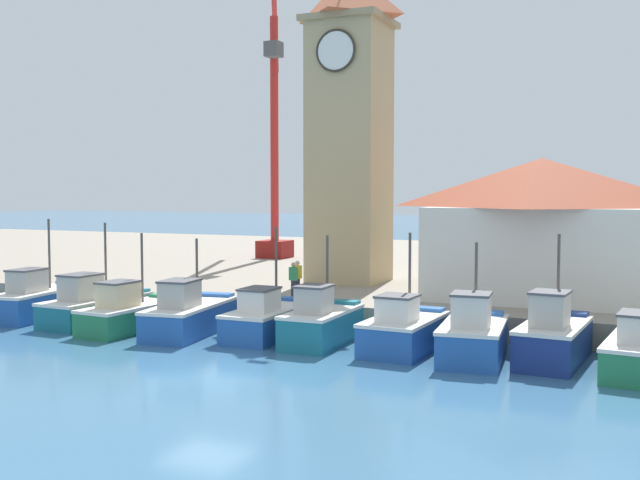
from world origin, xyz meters
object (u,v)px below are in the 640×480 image
Objects in this scene: fishing_boat_left_outer at (95,306)px; dock_worker_along_quay at (293,280)px; fishing_boat_far_left at (40,300)px; port_crane_near at (275,161)px; clock_tower at (350,120)px; fishing_boat_far_right at (553,337)px; fishing_boat_left_inner at (132,313)px; warehouse_right at (541,226)px; fishing_boat_center at (269,319)px; fishing_boat_mid_right at (321,323)px; fishing_boat_mid_left at (189,315)px; fishing_boat_right_outer at (473,336)px; dock_worker_near_tower at (297,278)px; fishing_boat_right_inner at (404,330)px.

fishing_boat_left_outer is 8.55m from dock_worker_along_quay.
port_crane_near is at bearing 87.92° from fishing_boat_far_left.
fishing_boat_far_right is at bearing -41.99° from clock_tower.
fishing_boat_left_inner is 0.53× the size of warehouse_right.
warehouse_right is at bearing -33.36° from port_crane_near.
clock_tower reaches higher than fishing_boat_center.
fishing_boat_mid_right is 0.44× the size of warehouse_right.
fishing_boat_mid_left reaches higher than dock_worker_along_quay.
fishing_boat_left_outer is 3.17× the size of dock_worker_along_quay.
fishing_boat_far_right is at bearing 13.32° from fishing_boat_right_outer.
fishing_boat_right_outer is 2.75× the size of dock_worker_near_tower.
fishing_boat_mid_left is 5.25m from dock_worker_near_tower.
fishing_boat_center is (11.33, 0.27, -0.09)m from fishing_boat_far_left.
fishing_boat_far_left is 13.74m from fishing_boat_mid_right.
fishing_boat_center is 3.00× the size of dock_worker_along_quay.
fishing_boat_far_right is 8.85m from warehouse_right.
fishing_boat_right_inner is 6.86m from dock_worker_along_quay.
fishing_boat_right_outer is at bearing -166.68° from fishing_boat_far_right.
fishing_boat_far_left reaches higher than fishing_boat_mid_right.
fishing_boat_right_outer is (16.23, -0.30, 0.06)m from fishing_boat_left_outer.
fishing_boat_left_outer is 22.54m from port_crane_near.
warehouse_right is 10.93m from dock_worker_along_quay.
fishing_boat_mid_left is at bearing -179.38° from fishing_boat_right_outer.
fishing_boat_mid_left is at bearing -4.73° from fishing_boat_left_outer.
fishing_boat_far_right is at bearing -18.61° from dock_worker_near_tower.
fishing_boat_left_inner is at bearing -176.14° from fishing_boat_right_inner.
dock_worker_near_tower is (10.81, 3.91, 1.06)m from fishing_boat_far_left.
fishing_boat_mid_right is at bearing -58.71° from port_crane_near.
fishing_boat_right_outer is at bearing -49.21° from port_crane_near.
fishing_boat_mid_right is 11.23m from warehouse_right.
port_crane_near is at bearing 132.29° from clock_tower.
fishing_boat_far_right is (10.58, -0.10, 0.14)m from fishing_boat_center.
fishing_boat_far_left is 19.40m from fishing_boat_right_outer.
port_crane_near reaches higher than fishing_boat_left_inner.
fishing_boat_mid_right is 0.93× the size of fishing_boat_right_outer.
port_crane_near is (-10.56, 20.91, 7.00)m from fishing_boat_center.
dock_worker_near_tower is (2.57, 4.45, 1.08)m from fishing_boat_mid_left.
fishing_boat_right_outer is at bearing -50.82° from clock_tower.
warehouse_right reaches higher than fishing_boat_mid_right.
fishing_boat_left_inner is at bearing -148.29° from warehouse_right.
fishing_boat_mid_left is at bearing -176.93° from fishing_boat_right_inner.
warehouse_right is 23.76m from port_crane_near.
clock_tower is at bearing 168.31° from warehouse_right.
fishing_boat_left_inner is at bearing -169.00° from fishing_boat_center.
fishing_boat_left_inner is 1.01× the size of fishing_boat_center.
fishing_boat_far_left is 0.57× the size of warehouse_right.
fishing_boat_center is 3.85m from dock_worker_near_tower.
dock_worker_along_quay is (2.72, 3.75, 1.08)m from fishing_boat_mid_left.
fishing_boat_center reaches higher than fishing_boat_left_inner.
fishing_boat_mid_right is 0.92× the size of fishing_boat_far_right.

